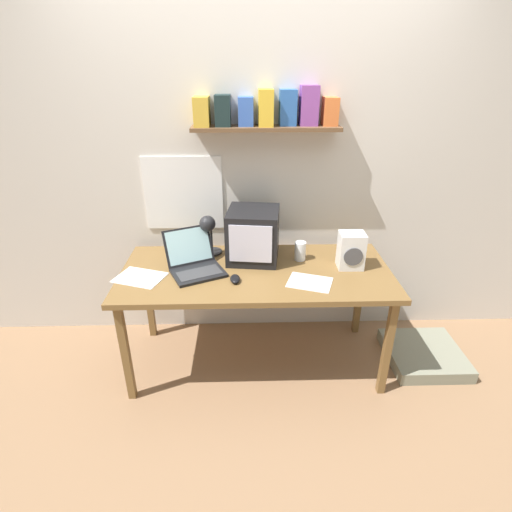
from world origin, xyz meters
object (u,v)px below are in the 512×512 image
(desk_lamp, at_px, (208,229))
(loose_paper_near_monitor, at_px, (140,277))
(open_notebook, at_px, (310,282))
(computer_mouse, at_px, (235,279))
(crt_monitor, at_px, (253,235))
(floor_cushion, at_px, (424,354))
(juice_glass, at_px, (300,252))
(space_heater, at_px, (351,251))
(corner_desk, at_px, (256,278))
(laptop, at_px, (194,261))

(desk_lamp, xyz_separation_m, loose_paper_near_monitor, (-0.41, -0.30, -0.19))
(desk_lamp, bearing_deg, open_notebook, -17.59)
(computer_mouse, relative_size, loose_paper_near_monitor, 0.32)
(crt_monitor, xyz_separation_m, floor_cushion, (1.21, -0.20, -0.86))
(computer_mouse, height_order, floor_cushion, computer_mouse)
(crt_monitor, distance_m, juice_glass, 0.33)
(space_heater, height_order, computer_mouse, space_heater)
(loose_paper_near_monitor, xyz_separation_m, floor_cushion, (1.92, 0.05, -0.69))
(crt_monitor, xyz_separation_m, desk_lamp, (-0.30, 0.04, 0.03))
(loose_paper_near_monitor, distance_m, floor_cushion, 2.04)
(desk_lamp, bearing_deg, juice_glass, 7.25)
(juice_glass, bearing_deg, space_heater, -20.90)
(juice_glass, xyz_separation_m, computer_mouse, (-0.43, -0.28, -0.04))
(juice_glass, relative_size, loose_paper_near_monitor, 0.37)
(corner_desk, distance_m, crt_monitor, 0.29)
(crt_monitor, height_order, laptop, crt_monitor)
(space_heater, bearing_deg, desk_lamp, 169.41)
(loose_paper_near_monitor, bearing_deg, computer_mouse, -5.81)
(laptop, xyz_separation_m, loose_paper_near_monitor, (-0.32, -0.10, -0.06))
(corner_desk, relative_size, crt_monitor, 4.59)
(floor_cushion, bearing_deg, loose_paper_near_monitor, -178.47)
(crt_monitor, height_order, loose_paper_near_monitor, crt_monitor)
(crt_monitor, bearing_deg, corner_desk, -78.44)
(crt_monitor, xyz_separation_m, computer_mouse, (-0.12, -0.31, -0.15))
(laptop, relative_size, loose_paper_near_monitor, 1.30)
(computer_mouse, bearing_deg, open_notebook, -3.77)
(space_heater, distance_m, open_notebook, 0.37)
(corner_desk, bearing_deg, loose_paper_near_monitor, -173.58)
(computer_mouse, bearing_deg, laptop, 148.21)
(floor_cushion, bearing_deg, open_notebook, -170.93)
(laptop, height_order, space_heater, laptop)
(floor_cushion, bearing_deg, crt_monitor, 170.47)
(open_notebook, distance_m, loose_paper_near_monitor, 1.04)
(crt_monitor, bearing_deg, computer_mouse, -103.32)
(computer_mouse, xyz_separation_m, open_notebook, (0.45, -0.03, -0.01))
(crt_monitor, distance_m, space_heater, 0.64)
(corner_desk, relative_size, juice_glass, 13.57)
(corner_desk, height_order, loose_paper_near_monitor, loose_paper_near_monitor)
(corner_desk, xyz_separation_m, desk_lamp, (-0.31, 0.22, 0.25))
(loose_paper_near_monitor, bearing_deg, corner_desk, 6.42)
(corner_desk, relative_size, open_notebook, 5.61)
(open_notebook, bearing_deg, loose_paper_near_monitor, 175.07)
(loose_paper_near_monitor, bearing_deg, crt_monitor, 19.89)
(juice_glass, bearing_deg, desk_lamp, 173.33)
(loose_paper_near_monitor, bearing_deg, floor_cushion, 1.53)
(space_heater, bearing_deg, laptop, -178.68)
(space_heater, bearing_deg, computer_mouse, -166.16)
(juice_glass, relative_size, space_heater, 0.54)
(desk_lamp, height_order, computer_mouse, desk_lamp)
(juice_glass, distance_m, floor_cushion, 1.18)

